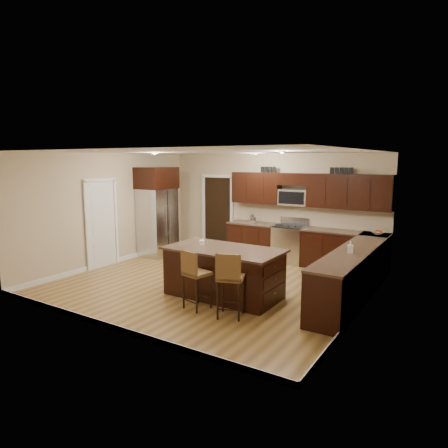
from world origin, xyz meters
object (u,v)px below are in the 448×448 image
Objects in this scene: refrigerator at (157,211)px; range at (290,244)px; stool_right at (230,277)px; island at (224,274)px; stool_mid at (194,273)px.

range is at bearing 19.56° from refrigerator.
range is at bearing 79.86° from stool_right.
refrigerator is at bearing 150.94° from island.
refrigerator is (-3.24, 1.83, 0.78)m from island.
island is 2.00× the size of stool_right.
stool_mid is 0.44× the size of refrigerator.
stool_right reaches higher than stool_mid.
stool_mid is 0.71m from stool_right.
range reaches higher than island.
range is 3.58m from refrigerator.
stool_mid is 0.95× the size of stool_right.
island is 0.93× the size of refrigerator.
range reaches higher than stool_right.
stool_right is at bearing -81.39° from range.
stool_right is at bearing 11.67° from stool_mid.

